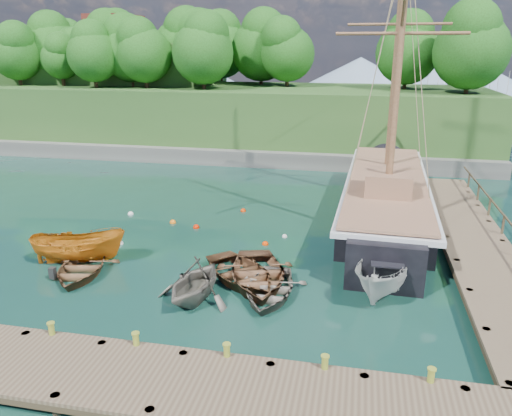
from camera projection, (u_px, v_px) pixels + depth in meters
The scene contains 25 objects.
ground at pixel (212, 292), 20.69m from camera, with size 160.00×160.00×0.00m, color #123229.
dock_near at pixel (214, 390), 14.12m from camera, with size 20.00×3.20×1.10m.
dock_east at pixel (474, 242), 24.84m from camera, with size 3.20×24.00×1.10m.
bollard_0 at pixel (54, 350), 16.72m from camera, with size 0.26×0.26×0.45m, color olive.
bollard_1 at pixel (138, 361), 16.14m from camera, with size 0.26×0.26×0.45m, color olive.
bollard_2 at pixel (227, 373), 15.56m from camera, with size 0.26×0.26×0.45m, color olive.
bollard_3 at pixel (324, 385), 14.97m from camera, with size 0.26×0.26×0.45m, color olive.
bollard_4 at pixel (428, 399), 14.39m from camera, with size 0.26×0.26×0.45m, color olive.
rowboat_0 at pixel (81, 275), 22.23m from camera, with size 2.85×3.99×0.83m, color brown.
rowboat_1 at pixel (195, 299), 20.07m from camera, with size 3.07×3.56×1.88m, color #645D53.
rowboat_2 at pixel (257, 283), 21.43m from camera, with size 3.52×4.93×1.02m, color brown.
rowboat_3 at pixel (269, 296), 20.35m from camera, with size 2.89×4.04×0.84m, color #6A6257.
rowboat_4 at pixel (241, 281), 21.66m from camera, with size 3.23×4.52×0.94m, color #54341E.
motorboat_orange at pixel (80, 262), 23.54m from camera, with size 1.65×4.38×1.69m, color #C16B14.
cabin_boat_white at pixel (384, 291), 20.71m from camera, with size 1.86×4.94×1.91m, color beige.
schooner at pixel (385, 201), 29.23m from camera, with size 5.36×25.96×18.74m.
mooring_buoy_0 at pixel (121, 244), 25.69m from camera, with size 0.31×0.31×0.31m, color silver.
mooring_buoy_1 at pixel (196, 228), 27.96m from camera, with size 0.36×0.36×0.36m, color red.
mooring_buoy_2 at pixel (265, 245), 25.61m from camera, with size 0.33×0.33×0.33m, color #FC3800.
mooring_buoy_3 at pixel (285, 237), 26.62m from camera, with size 0.28×0.28×0.28m, color silver.
mooring_buoy_4 at pixel (173, 223), 28.75m from camera, with size 0.36×0.36×0.36m, color orange.
mooring_buoy_5 at pixel (243, 211), 30.78m from camera, with size 0.33×0.33×0.33m, color red.
mooring_buoy_6 at pixel (131, 214), 30.18m from camera, with size 0.35×0.35×0.35m, color white.
headland at pixel (177, 89), 50.69m from camera, with size 51.00×19.31×12.90m.
distant_ridge at pixel (355, 80), 83.68m from camera, with size 117.00×40.00×10.00m.
Camera 1 is at (5.58, -17.84, 9.70)m, focal length 35.00 mm.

